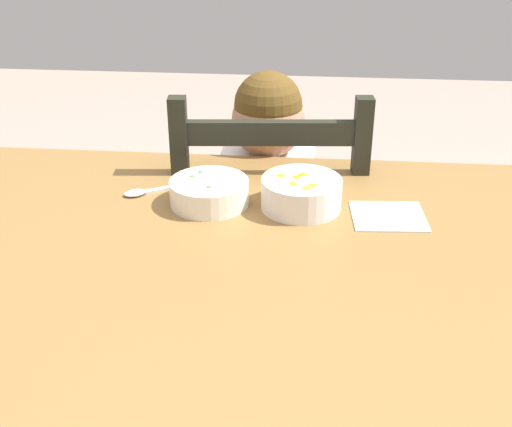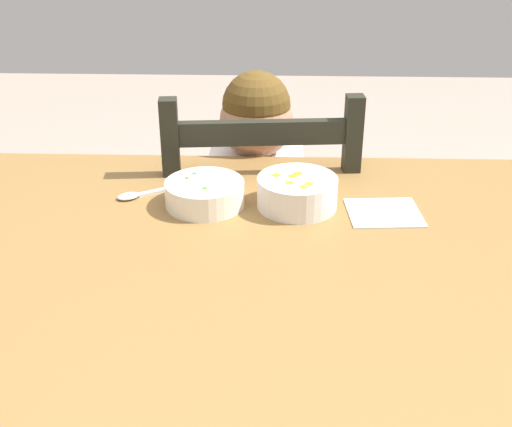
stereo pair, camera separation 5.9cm
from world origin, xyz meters
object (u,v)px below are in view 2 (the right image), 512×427
Objects in this scene: spoon at (138,194)px; dining_chair at (258,269)px; bowl_of_peas at (205,193)px; child_figure at (256,207)px; bowl_of_carrots at (297,191)px; dining_table at (263,307)px.

dining_chair is at bearing 49.30° from spoon.
dining_chair is 6.25× the size of bowl_of_peas.
child_figure is at bearing 73.37° from bowl_of_peas.
bowl_of_peas is 0.17m from bowl_of_carrots.
bowl_of_peas is 0.99× the size of bowl_of_carrots.
child_figure reaches higher than dining_chair.
bowl_of_carrots is (0.09, -0.29, 0.18)m from child_figure.
child_figure is 0.37m from spoon.
spoon is at bearing -130.67° from child_figure.
dining_chair reaches higher than dining_table.
child_figure is 0.35m from bowl_of_carrots.
child_figure is 0.35m from bowl_of_peas.
dining_table is 10.41× the size of bowl_of_peas.
bowl_of_peas is at bearing -106.63° from child_figure.
bowl_of_carrots is at bearing -74.50° from dining_chair.
spoon is (-0.23, -0.26, 0.33)m from dining_chair.
spoon is at bearing 138.62° from dining_table.
bowl_of_peas is (-0.09, -0.29, 0.17)m from child_figure.
dining_chair reaches higher than bowl_of_carrots.
dining_table is at bearing -58.18° from bowl_of_peas.
dining_chair is at bearing 48.08° from child_figure.
dining_chair is at bearing 105.50° from bowl_of_carrots.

